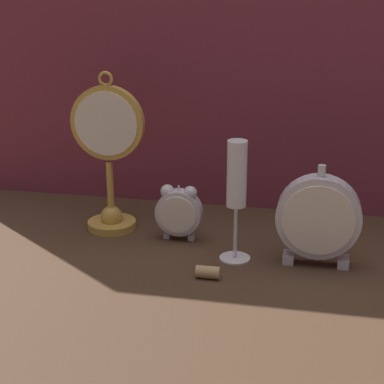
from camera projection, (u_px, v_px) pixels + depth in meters
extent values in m
plane|color=#422D1E|center=(183.00, 264.00, 1.17)|extent=(4.00, 4.00, 0.00)
cube|color=brown|center=(215.00, 56.00, 1.37)|extent=(1.40, 0.01, 0.67)
cylinder|color=gold|center=(112.00, 224.00, 1.33)|extent=(0.10, 0.10, 0.02)
sphere|color=gold|center=(112.00, 216.00, 1.33)|extent=(0.05, 0.05, 0.05)
cylinder|color=gold|center=(110.00, 192.00, 1.31)|extent=(0.01, 0.01, 0.13)
cylinder|color=gold|center=(107.00, 123.00, 1.26)|extent=(0.15, 0.02, 0.15)
cylinder|color=silver|center=(106.00, 124.00, 1.25)|extent=(0.13, 0.00, 0.13)
torus|color=gold|center=(106.00, 79.00, 1.23)|extent=(0.03, 0.01, 0.03)
cube|color=silver|center=(167.00, 235.00, 1.28)|extent=(0.01, 0.01, 0.01)
cube|color=silver|center=(191.00, 237.00, 1.28)|extent=(0.01, 0.01, 0.01)
cylinder|color=silver|center=(179.00, 212.00, 1.26)|extent=(0.09, 0.03, 0.09)
cylinder|color=silver|center=(177.00, 215.00, 1.25)|extent=(0.07, 0.00, 0.07)
sphere|color=silver|center=(167.00, 191.00, 1.25)|extent=(0.03, 0.03, 0.03)
sphere|color=silver|center=(190.00, 193.00, 1.25)|extent=(0.03, 0.03, 0.03)
cylinder|color=silver|center=(179.00, 189.00, 1.25)|extent=(0.00, 0.00, 0.02)
cube|color=silver|center=(288.00, 257.00, 1.18)|extent=(0.02, 0.03, 0.02)
cube|color=silver|center=(343.00, 262.00, 1.16)|extent=(0.02, 0.03, 0.02)
cylinder|color=silver|center=(318.00, 217.00, 1.14)|extent=(0.15, 0.04, 0.15)
cylinder|color=silver|center=(318.00, 221.00, 1.12)|extent=(0.13, 0.00, 0.13)
cylinder|color=silver|center=(322.00, 171.00, 1.11)|extent=(0.01, 0.01, 0.02)
cylinder|color=silver|center=(235.00, 257.00, 1.19)|extent=(0.06, 0.06, 0.01)
cylinder|color=silver|center=(235.00, 231.00, 1.18)|extent=(0.01, 0.01, 0.10)
cylinder|color=white|center=(237.00, 174.00, 1.14)|extent=(0.04, 0.04, 0.12)
cylinder|color=#E5D17F|center=(237.00, 185.00, 1.15)|extent=(0.03, 0.03, 0.08)
cylinder|color=tan|center=(208.00, 272.00, 1.12)|extent=(0.04, 0.02, 0.02)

